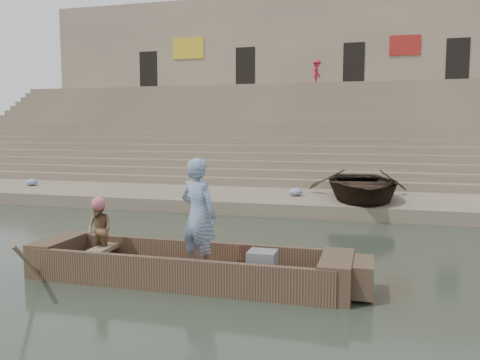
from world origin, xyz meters
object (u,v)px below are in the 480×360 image
at_px(rowing_man, 99,230).
at_px(beached_rowboat, 362,184).
at_px(standing_man, 198,215).
at_px(pedestrian, 317,72).
at_px(main_rowboat, 187,275).
at_px(television, 262,263).

xyz_separation_m(rowing_man, beached_rowboat, (4.51, 7.82, 0.11)).
height_order(standing_man, pedestrian, pedestrian).
height_order(rowing_man, beached_rowboat, beached_rowboat).
xyz_separation_m(main_rowboat, rowing_man, (-1.79, 0.17, 0.66)).
bearing_deg(rowing_man, beached_rowboat, 79.02).
distance_m(beached_rowboat, pedestrian, 16.13).
bearing_deg(television, main_rowboat, 180.00).
xyz_separation_m(standing_man, beached_rowboat, (2.46, 8.09, -0.31)).
bearing_deg(main_rowboat, rowing_man, 174.56).
relative_size(standing_man, rowing_man, 1.76).
relative_size(standing_man, beached_rowboat, 0.42).
height_order(standing_man, television, standing_man).
bearing_deg(television, rowing_man, 176.87).
relative_size(beached_rowboat, pedestrian, 2.92).
height_order(television, beached_rowboat, beached_rowboat).
bearing_deg(main_rowboat, television, 0.00).
xyz_separation_m(standing_man, television, (1.07, 0.10, -0.76)).
bearing_deg(beached_rowboat, standing_man, -113.83).
bearing_deg(rowing_man, pedestrian, 105.60).
relative_size(rowing_man, beached_rowboat, 0.24).
relative_size(rowing_man, pedestrian, 0.70).
xyz_separation_m(television, pedestrian, (-1.77, 22.96, 5.56)).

